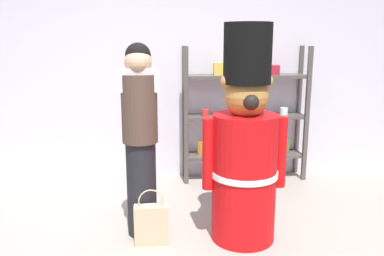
% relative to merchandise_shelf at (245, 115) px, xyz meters
% --- Properties ---
extents(back_wall, '(6.40, 0.12, 2.60)m').
position_rel_merchandise_shelf_xyz_m(back_wall, '(-0.77, 0.22, 0.48)').
color(back_wall, silver).
rests_on(back_wall, ground_plane).
extents(merchandise_shelf, '(1.54, 0.35, 1.67)m').
position_rel_merchandise_shelf_xyz_m(merchandise_shelf, '(0.00, 0.00, 0.00)').
color(merchandise_shelf, '#4C4742').
rests_on(merchandise_shelf, ground_plane).
extents(teddy_bear_guard, '(0.74, 0.58, 1.88)m').
position_rel_merchandise_shelf_xyz_m(teddy_bear_guard, '(-0.36, -1.58, -0.01)').
color(teddy_bear_guard, red).
rests_on(teddy_bear_guard, ground_plane).
extents(person_shopper, '(0.33, 0.31, 1.72)m').
position_rel_merchandise_shelf_xyz_m(person_shopper, '(-1.25, -1.40, 0.10)').
color(person_shopper, black).
rests_on(person_shopper, ground_plane).
extents(shopping_bag, '(0.29, 0.12, 0.50)m').
position_rel_merchandise_shelf_xyz_m(shopping_bag, '(-1.17, -1.61, -0.63)').
color(shopping_bag, '#C1AD89').
rests_on(shopping_bag, ground_plane).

